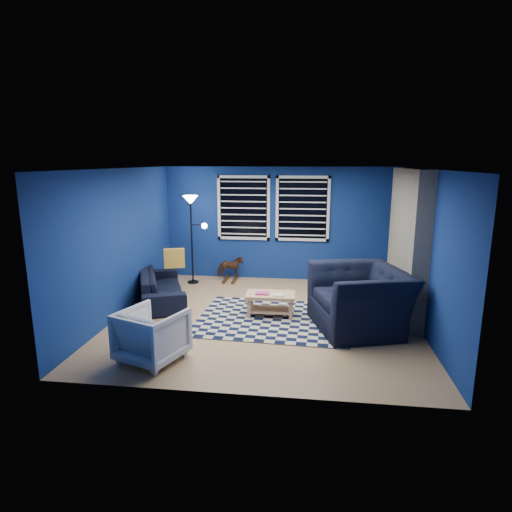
{
  "coord_description": "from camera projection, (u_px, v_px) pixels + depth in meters",
  "views": [
    {
      "loc": [
        0.73,
        -6.88,
        2.63
      ],
      "look_at": [
        -0.19,
        0.3,
        1.01
      ],
      "focal_mm": 30.0,
      "sensor_mm": 36.0,
      "label": 1
    }
  ],
  "objects": [
    {
      "name": "cabinet",
      "position": [
        345.0,
        277.0,
        8.94
      ],
      "size": [
        0.56,
        0.38,
        0.55
      ],
      "rotation": [
        0.0,
        0.0,
        -0.02
      ],
      "color": "tan",
      "rests_on": "floor"
    },
    {
      "name": "tv",
      "position": [
        396.0,
        222.0,
        8.65
      ],
      "size": [
        0.07,
        1.0,
        0.58
      ],
      "color": "black",
      "rests_on": "wall_right"
    },
    {
      "name": "fireplace",
      "position": [
        406.0,
        247.0,
        7.26
      ],
      "size": [
        0.65,
        2.0,
        2.5
      ],
      "color": "gray",
      "rests_on": "floor"
    },
    {
      "name": "window_left",
      "position": [
        244.0,
        208.0,
        9.45
      ],
      "size": [
        1.17,
        0.06,
        1.42
      ],
      "color": "black",
      "rests_on": "wall_back"
    },
    {
      "name": "floor",
      "position": [
        265.0,
        317.0,
        7.33
      ],
      "size": [
        5.0,
        5.0,
        0.0
      ],
      "primitive_type": "plane",
      "color": "tan",
      "rests_on": "ground"
    },
    {
      "name": "wall_left",
      "position": [
        121.0,
        242.0,
        7.37
      ],
      "size": [
        0.0,
        5.0,
        5.0
      ],
      "primitive_type": "plane",
      "rotation": [
        1.57,
        0.0,
        1.57
      ],
      "color": "navy",
      "rests_on": "floor"
    },
    {
      "name": "armchair_bent",
      "position": [
        152.0,
        335.0,
        5.68
      ],
      "size": [
        1.0,
        1.01,
        0.72
      ],
      "primitive_type": "imported",
      "rotation": [
        0.0,
        0.0,
        2.78
      ],
      "color": "gray",
      "rests_on": "floor"
    },
    {
      "name": "rug",
      "position": [
        273.0,
        319.0,
        7.23
      ],
      "size": [
        2.6,
        2.12,
        0.02
      ],
      "primitive_type": "cube",
      "rotation": [
        0.0,
        0.0,
        -0.05
      ],
      "color": "black",
      "rests_on": "floor"
    },
    {
      "name": "wall_right",
      "position": [
        423.0,
        250.0,
        6.74
      ],
      "size": [
        0.0,
        5.0,
        5.0
      ],
      "primitive_type": "plane",
      "rotation": [
        1.57,
        0.0,
        -1.57
      ],
      "color": "navy",
      "rests_on": "floor"
    },
    {
      "name": "sofa",
      "position": [
        161.0,
        287.0,
        8.12
      ],
      "size": [
        2.08,
        1.45,
        0.57
      ],
      "primitive_type": "imported",
      "rotation": [
        0.0,
        0.0,
        1.97
      ],
      "color": "black",
      "rests_on": "floor"
    },
    {
      "name": "throw_pillow",
      "position": [
        174.0,
        258.0,
        8.38
      ],
      "size": [
        0.42,
        0.23,
        0.38
      ],
      "primitive_type": "cube",
      "rotation": [
        0.0,
        0.0,
        0.3
      ],
      "color": "gold",
      "rests_on": "sofa"
    },
    {
      "name": "rocking_horse",
      "position": [
        230.0,
        267.0,
        9.51
      ],
      "size": [
        0.41,
        0.61,
        0.47
      ],
      "primitive_type": "imported",
      "rotation": [
        0.0,
        0.0,
        1.88
      ],
      "color": "#4A2717",
      "rests_on": "floor"
    },
    {
      "name": "armchair_big",
      "position": [
        360.0,
        299.0,
        6.75
      ],
      "size": [
        1.81,
        1.68,
        0.97
      ],
      "primitive_type": "imported",
      "rotation": [
        0.0,
        0.0,
        -1.28
      ],
      "color": "black",
      "rests_on": "floor"
    },
    {
      "name": "floor_lamp",
      "position": [
        192.0,
        212.0,
        9.06
      ],
      "size": [
        0.52,
        0.32,
        1.9
      ],
      "color": "black",
      "rests_on": "floor"
    },
    {
      "name": "coffee_table",
      "position": [
        270.0,
        300.0,
        7.33
      ],
      "size": [
        0.84,
        0.49,
        0.42
      ],
      "rotation": [
        0.0,
        0.0,
        0.01
      ],
      "color": "tan",
      "rests_on": "rug"
    },
    {
      "name": "ceiling",
      "position": [
        266.0,
        169.0,
        6.78
      ],
      "size": [
        5.0,
        5.0,
        0.0
      ],
      "primitive_type": "plane",
      "rotation": [
        3.14,
        0.0,
        0.0
      ],
      "color": "white",
      "rests_on": "wall_back"
    },
    {
      "name": "window_right",
      "position": [
        303.0,
        209.0,
        9.29
      ],
      "size": [
        1.17,
        0.06,
        1.42
      ],
      "color": "black",
      "rests_on": "wall_back"
    },
    {
      "name": "wall_back",
      "position": [
        277.0,
        224.0,
        9.47
      ],
      "size": [
        5.0,
        0.0,
        5.0
      ],
      "primitive_type": "plane",
      "rotation": [
        1.57,
        0.0,
        0.0
      ],
      "color": "navy",
      "rests_on": "floor"
    }
  ]
}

